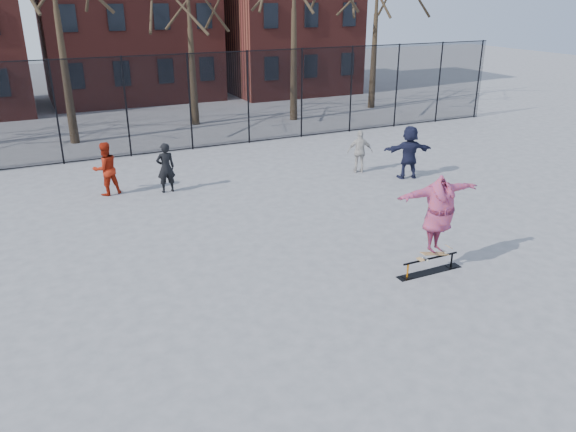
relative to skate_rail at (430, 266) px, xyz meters
name	(u,v)px	position (x,y,z in m)	size (l,w,h in m)	color
ground	(305,290)	(-3.09, 0.50, -0.15)	(100.00, 100.00, 0.00)	slate
skate_rail	(430,266)	(0.00, 0.00, 0.00)	(1.76, 0.27, 0.39)	black
skateboard	(434,255)	(0.10, 0.00, 0.28)	(0.82, 0.19, 0.10)	#A57142
skater	(439,217)	(0.10, 0.00, 1.27)	(2.29, 0.62, 1.87)	#623380
bystander_black	(166,168)	(-4.23, 8.49, 0.69)	(0.61, 0.40, 1.68)	black
bystander_red	(106,169)	(-6.07, 9.07, 0.73)	(0.86, 0.67, 1.77)	#A5210E
bystander_white	(360,152)	(2.80, 7.64, 0.64)	(0.92, 0.39, 1.58)	#BCB6AF
bystander_navy	(409,152)	(4.01, 6.32, 0.80)	(1.77, 0.56, 1.91)	#1C1E38
fence	(161,103)	(-3.11, 13.50, 1.90)	(34.03, 0.07, 4.00)	black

